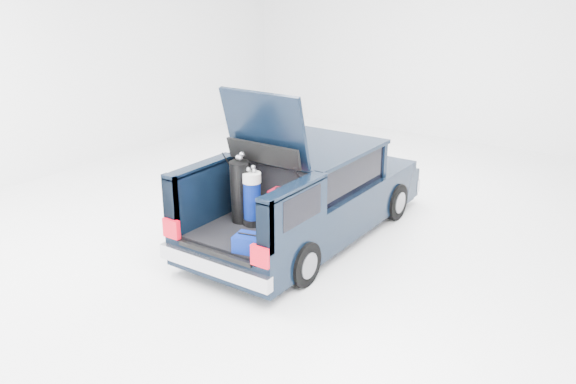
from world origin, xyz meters
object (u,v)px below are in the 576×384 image
Objects in this scene: car at (310,194)px; black_golf_bag at (241,192)px; red_suitcase at (284,213)px; blue_duffel at (252,243)px; blue_golf_bag at (252,198)px.

car is 1.42m from black_golf_bag.
car reaches higher than red_suitcase.
red_suitcase is 0.70m from blue_duffel.
black_golf_bag is 1.05m from blue_duffel.
blue_duffel is (0.72, -0.68, -0.35)m from black_golf_bag.
car is 7.21× the size of red_suitcase.
red_suitcase is at bearing -24.93° from black_golf_bag.
blue_duffel is at bearing -55.86° from blue_golf_bag.
blue_golf_bag is (0.20, 0.01, -0.06)m from black_golf_bag.
car reaches higher than blue_duffel.
blue_golf_bag is at bearing -94.55° from car.
red_suitcase is 0.75× the size of blue_golf_bag.
car is 1.43m from red_suitcase.
car is 1.37m from blue_golf_bag.
blue_duffel is at bearing -96.61° from red_suitcase.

